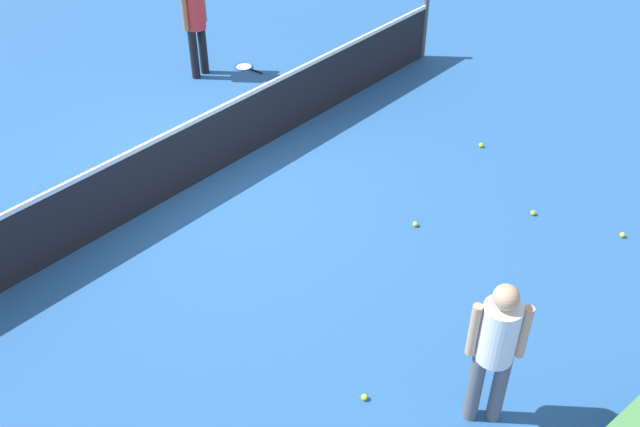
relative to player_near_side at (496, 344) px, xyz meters
name	(u,v)px	position (x,y,z in m)	size (l,w,h in m)	color
ground_plane	(209,176)	(0.90, 4.98, -1.01)	(40.00, 40.00, 0.00)	#265693
court_net	(206,145)	(0.90, 4.98, -0.51)	(10.09, 0.09, 1.07)	#4C4C51
player_near_side	(496,344)	(0.00, 0.00, 0.00)	(0.48, 0.48, 1.70)	#595960
player_far_side	(195,19)	(2.79, 7.37, 0.00)	(0.53, 0.38, 1.70)	black
tennis_racket_far_player	(245,67)	(3.48, 7.01, -1.00)	(0.34, 0.59, 0.03)	blue
tennis_ball_near_player	(364,397)	(-0.60, 0.95, -0.98)	(0.07, 0.07, 0.07)	#C6E033
tennis_ball_by_net	(481,145)	(4.07, 2.59, -0.98)	(0.07, 0.07, 0.07)	#C6E033
tennis_ball_midcourt	(622,235)	(3.48, 0.16, -0.98)	(0.07, 0.07, 0.07)	#C6E033
tennis_ball_baseline	(415,224)	(1.92, 2.20, -0.98)	(0.07, 0.07, 0.07)	#C6E033
tennis_ball_stray_left	(533,213)	(3.14, 1.21, -0.98)	(0.07, 0.07, 0.07)	#C6E033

